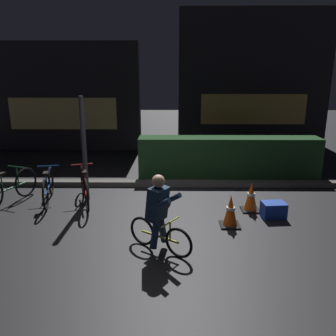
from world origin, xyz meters
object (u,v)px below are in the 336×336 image
object	(u,v)px
parked_bike_left_mid	(48,187)
parked_bike_center_left	(84,187)
cyclist	(159,213)
parked_bike_leftmost	(9,188)
traffic_cone_near	(230,211)
traffic_cone_far	(251,197)
blue_crate	(273,210)
street_post	(84,150)

from	to	relation	value
parked_bike_left_mid	parked_bike_center_left	bearing A→B (deg)	-107.64
parked_bike_center_left	cyclist	distance (m)	2.62
parked_bike_leftmost	cyclist	size ratio (longest dim) A/B	1.26
traffic_cone_near	parked_bike_left_mid	bearing A→B (deg)	162.34
parked_bike_leftmost	parked_bike_center_left	xyz separation A→B (m)	(1.59, 0.05, 0.02)
parked_bike_center_left	traffic_cone_far	size ratio (longest dim) A/B	2.74
cyclist	traffic_cone_far	bearing A→B (deg)	76.58
blue_crate	street_post	bearing A→B (deg)	166.76
street_post	parked_bike_center_left	distance (m)	0.79
cyclist	traffic_cone_near	bearing A→B (deg)	69.81
street_post	parked_bike_leftmost	xyz separation A→B (m)	(-1.59, -0.24, -0.78)
street_post	traffic_cone_near	xyz separation A→B (m)	(2.92, -1.30, -0.84)
traffic_cone_near	cyclist	world-z (taller)	cyclist
cyclist	blue_crate	bearing A→B (deg)	65.31
parked_bike_left_mid	blue_crate	bearing A→B (deg)	-112.15
traffic_cone_far	parked_bike_center_left	bearing A→B (deg)	173.65
blue_crate	parked_bike_leftmost	bearing A→B (deg)	173.02
traffic_cone_near	cyclist	xyz separation A→B (m)	(-1.26, -0.90, 0.34)
cyclist	parked_bike_center_left	bearing A→B (deg)	164.05
street_post	cyclist	distance (m)	2.80
parked_bike_left_mid	cyclist	xyz separation A→B (m)	(2.47, -2.08, 0.29)
traffic_cone_far	cyclist	distance (m)	2.44
blue_crate	cyclist	world-z (taller)	cyclist
traffic_cone_near	blue_crate	distance (m)	1.00
traffic_cone_near	traffic_cone_far	bearing A→B (deg)	53.84
parked_bike_leftmost	parked_bike_center_left	bearing A→B (deg)	-68.65
blue_crate	traffic_cone_far	bearing A→B (deg)	138.33
blue_crate	traffic_cone_near	bearing A→B (deg)	-156.09
traffic_cone_near	blue_crate	bearing A→B (deg)	23.91
cyclist	street_post	bearing A→B (deg)	161.57
street_post	parked_bike_center_left	xyz separation A→B (m)	(-0.00, -0.19, -0.76)
street_post	traffic_cone_far	size ratio (longest dim) A/B	3.72
street_post	traffic_cone_near	distance (m)	3.31
parked_bike_left_mid	cyclist	size ratio (longest dim) A/B	1.27
traffic_cone_far	blue_crate	distance (m)	0.51
parked_bike_left_mid	blue_crate	xyz separation A→B (m)	(4.63, -0.79, -0.19)
parked_bike_left_mid	blue_crate	world-z (taller)	parked_bike_left_mid
parked_bike_leftmost	blue_crate	size ratio (longest dim) A/B	3.56
parked_bike_center_left	cyclist	bearing A→B (deg)	-158.75
parked_bike_leftmost	traffic_cone_near	bearing A→B (deg)	-83.73
traffic_cone_near	traffic_cone_far	size ratio (longest dim) A/B	0.98
traffic_cone_far	cyclist	size ratio (longest dim) A/B	0.49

